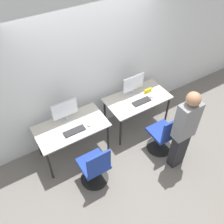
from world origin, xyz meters
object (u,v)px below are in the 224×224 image
Objects in this scene: mouse_left at (89,125)px; keyboard_right at (142,101)px; keyboard_left at (74,131)px; monitor_right at (133,84)px; person_right at (184,129)px; office_chair_left at (95,168)px; monitor_left at (65,110)px; office_chair_right at (164,136)px; mouse_right at (151,96)px.

mouse_left reaches higher than keyboard_right.
keyboard_left is 0.81× the size of monitor_right.
monitor_right is at bearing 12.04° from keyboard_left.
person_right reaches higher than mouse_left.
office_chair_left reaches higher than mouse_left.
keyboard_left is at bearing -90.00° from monitor_left.
office_chair_right reaches higher than keyboard_right.
monitor_right is at bearing 33.62° from office_chair_left.
monitor_left reaches higher than keyboard_left.
monitor_left is at bearing 146.13° from office_chair_right.
monitor_right is at bearing 90.00° from keyboard_right.
monitor_right is at bearing -0.83° from monitor_left.
mouse_left is (0.27, -0.31, -0.21)m from monitor_left.
monitor_left reaches higher than office_chair_left.
person_right is (1.40, -0.42, 0.52)m from office_chair_left.
office_chair_right is (-0.20, -0.68, -0.37)m from mouse_right.
mouse_left is at bearing -165.26° from monitor_right.
office_chair_right is at bearing -2.15° from office_chair_left.
office_chair_left is at bearing -155.73° from keyboard_right.
monitor_right reaches higher than office_chair_right.
monitor_right is (1.12, 0.29, 0.21)m from mouse_left.
office_chair_left reaches higher than keyboard_left.
office_chair_left is at bearing -87.02° from monitor_left.
mouse_right is at bearing -47.33° from monitor_right.
keyboard_left is 4.09× the size of mouse_left.
office_chair_right is at bearing -106.33° from mouse_right.
monitor_left is 1.24× the size of keyboard_right.
office_chair_left is 0.55× the size of person_right.
monitor_left is 5.07× the size of mouse_right.
monitor_right reaches higher than mouse_left.
office_chair_right is (0.05, -0.94, -0.58)m from monitor_right.
keyboard_right is (1.34, 0.60, 0.37)m from office_chair_left.
monitor_right reaches higher than office_chair_left.
keyboard_left is 1.39m from keyboard_right.
keyboard_right is 4.09× the size of mouse_right.
person_right is (-0.18, -1.04, 0.15)m from mouse_right.
office_chair_left is (0.05, -0.91, -0.58)m from monitor_left.
mouse_right is at bearing 21.49° from office_chair_left.
mouse_right is (0.25, -0.27, -0.21)m from monitor_right.
person_right reaches higher than office_chair_left.
monitor_left is at bearing 179.17° from monitor_right.
person_right is at bearing -16.59° from office_chair_left.
mouse_right is (1.58, 0.62, 0.37)m from office_chair_left.
keyboard_right is 1.04m from person_right.
keyboard_left is at bearing 155.73° from office_chair_right.
office_chair_right is 0.64m from person_right.
monitor_left is at bearing 167.54° from keyboard_right.
mouse_left is 0.73m from office_chair_left.
office_chair_right is at bearing -33.87° from monitor_left.
monitor_right is 1.24× the size of keyboard_right.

